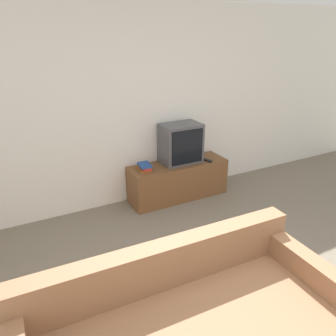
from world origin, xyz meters
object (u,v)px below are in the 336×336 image
object	(u,v)px
tv_stand	(178,180)
book_stack	(145,167)
television	(181,143)
remote_on_stand	(208,160)

from	to	relation	value
tv_stand	book_stack	world-z (taller)	book_stack
tv_stand	television	world-z (taller)	television
television	remote_on_stand	bearing A→B (deg)	-23.93
book_stack	remote_on_stand	xyz separation A→B (m)	(0.93, -0.11, -0.04)
television	remote_on_stand	world-z (taller)	television
television	book_stack	xyz separation A→B (m)	(-0.57, -0.04, -0.23)
television	book_stack	distance (m)	0.62
remote_on_stand	television	bearing A→B (deg)	156.07
tv_stand	book_stack	distance (m)	0.60
tv_stand	remote_on_stand	size ratio (longest dim) A/B	9.22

